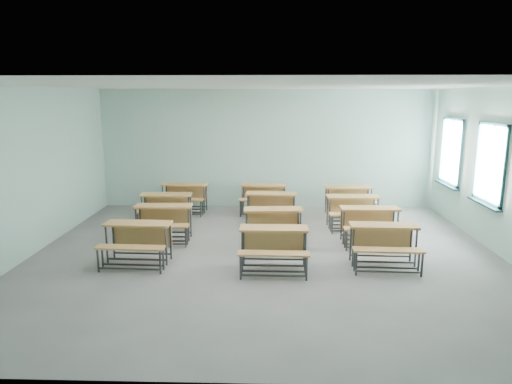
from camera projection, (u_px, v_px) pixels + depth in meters
room at (270, 174)px, 8.48m from camera, size 9.04×8.04×3.24m
desk_unit_r0c0 at (137, 237)px, 8.27m from camera, size 1.23×0.85×0.75m
desk_unit_r0c1 at (274, 242)px, 7.97m from camera, size 1.21×0.82×0.75m
desk_unit_r0c2 at (384, 239)px, 8.13m from camera, size 1.23×0.85×0.75m
desk_unit_r1c0 at (163, 218)px, 9.60m from camera, size 1.22×0.84×0.75m
desk_unit_r1c1 at (273, 221)px, 9.31m from camera, size 1.25×0.88×0.75m
desk_unit_r1c2 at (370, 220)px, 9.39m from camera, size 1.20×0.81×0.75m
desk_unit_r2c0 at (166, 205)px, 10.71m from camera, size 1.23×0.85×0.75m
desk_unit_r2c1 at (271, 204)px, 10.81m from camera, size 1.23×0.85×0.75m
desk_unit_r2c2 at (353, 207)px, 10.50m from camera, size 1.22×0.84×0.75m
desk_unit_r3c0 at (184, 194)px, 11.96m from camera, size 1.25×0.88×0.75m
desk_unit_r3c1 at (263, 194)px, 11.90m from camera, size 1.24×0.87×0.75m
desk_unit_r3c2 at (349, 196)px, 11.63m from camera, size 1.24×0.86×0.75m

